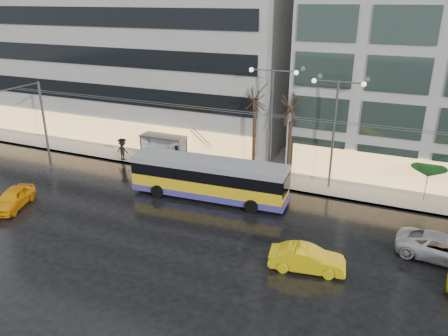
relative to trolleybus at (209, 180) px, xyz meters
The scene contains 18 objects.
ground 5.69m from the trolleybus, 78.96° to the right, with size 140.00×140.00×0.00m, color black.
sidewalk 9.25m from the trolleybus, 70.49° to the left, with size 80.00×10.00×0.15m, color gray.
kerb 4.97m from the trolleybus, 50.20° to the left, with size 80.00×0.10×0.15m, color slate.
building_left 22.40m from the trolleybus, 137.68° to the left, with size 34.00×14.00×22.00m, color #9D9C96.
trolleybus is the anchor object (origin of this frame).
catenary 4.28m from the trolleybus, 51.18° to the left, with size 42.24×5.12×7.00m.
bus_shelter 9.06m from the trolleybus, 144.14° to the left, with size 4.20×1.60×2.51m.
street_lamp_near 7.67m from the trolleybus, 60.59° to the left, with size 3.96×0.36×9.03m.
street_lamp_far 10.58m from the trolleybus, 33.91° to the left, with size 3.96×0.36×8.53m.
tree_a 8.07m from the trolleybus, 74.55° to the left, with size 3.20×3.20×8.40m.
tree_b 8.86m from the trolleybus, 51.94° to the left, with size 3.20×3.20×7.70m.
parasol_a 16.09m from the trolleybus, 20.45° to the left, with size 2.50×2.50×2.65m.
taxi_a 14.31m from the trolleybus, 150.07° to the right, with size 1.68×4.18×1.42m, color #FFA70D.
taxi_b 11.11m from the trolleybus, 35.07° to the right, with size 1.47×4.23×1.39m, color yellow.
sedan_silver 16.27m from the trolleybus, ahead, with size 2.41×5.23×1.45m, color #AAA9AE.
pedestrian_a 9.08m from the trolleybus, 136.26° to the left, with size 1.03×1.05×2.19m.
pedestrian_b 8.24m from the trolleybus, 136.54° to the left, with size 0.79×0.64×1.54m.
pedestrian_c 11.46m from the trolleybus, 159.50° to the left, with size 1.22×0.83×2.11m.
Camera 1 is at (12.02, -21.93, 14.35)m, focal length 35.00 mm.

